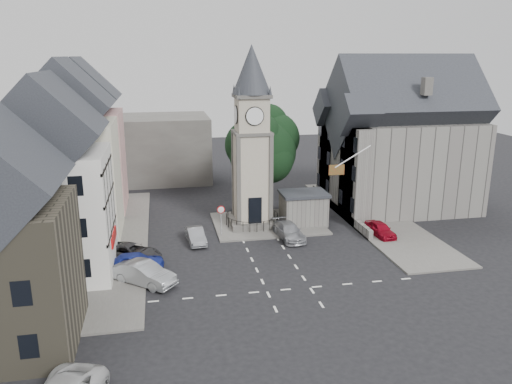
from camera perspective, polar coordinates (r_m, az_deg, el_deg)
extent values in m
plane|color=black|center=(39.33, 1.70, -7.56)|extent=(120.00, 120.00, 0.00)
cube|color=#595651|center=(44.27, -16.15, -5.42)|extent=(6.00, 30.00, 0.14)
cube|color=#595651|center=(50.12, 13.17, -2.77)|extent=(6.00, 26.00, 0.14)
cube|color=#595651|center=(46.91, 1.34, -3.60)|extent=(10.00, 8.00, 0.16)
cube|color=silver|center=(34.48, 3.74, -11.04)|extent=(20.00, 8.00, 0.01)
cube|color=#4C4944|center=(46.54, -0.46, -3.40)|extent=(4.20, 4.20, 0.70)
torus|color=black|center=(46.31, -0.46, -2.54)|extent=(4.86, 4.86, 0.06)
cube|color=#A89D87|center=(45.33, -0.47, 1.82)|extent=(3.00, 3.00, 8.00)
cube|color=black|center=(44.70, -0.12, -2.10)|extent=(1.20, 0.25, 2.40)
cube|color=#4C4944|center=(44.56, -0.49, 6.82)|extent=(3.30, 3.30, 0.25)
cube|color=#A89D87|center=(44.35, -0.49, 8.87)|extent=(2.70, 2.70, 3.20)
cylinder|color=white|center=(42.98, -0.14, 8.66)|extent=(1.50, 0.12, 1.50)
cube|color=#4C4944|center=(44.20, -0.49, 10.93)|extent=(3.10, 3.10, 0.30)
cone|color=#22232A|center=(44.08, -0.50, 13.85)|extent=(3.40, 3.40, 4.20)
cube|color=#67635F|center=(46.83, 5.43, -2.00)|extent=(4.00, 3.00, 2.80)
cube|color=#22232A|center=(46.39, 5.48, -0.17)|extent=(4.30, 3.30, 0.25)
cylinder|color=black|center=(51.07, 0.71, 0.48)|extent=(0.70, 0.70, 4.40)
cylinder|color=black|center=(43.45, -4.02, -3.57)|extent=(0.10, 0.10, 2.50)
cone|color=#A50C0C|center=(42.97, -4.03, -2.03)|extent=(0.70, 0.06, 0.70)
cone|color=white|center=(42.95, -4.03, -2.04)|extent=(0.54, 0.04, 0.54)
cube|color=tan|center=(52.87, -18.93, 3.27)|extent=(7.50, 7.00, 10.00)
cube|color=beige|center=(45.15, -20.20, 1.19)|extent=(7.50, 7.00, 10.00)
cube|color=silver|center=(37.68, -21.93, -2.47)|extent=(7.50, 7.00, 9.00)
cube|color=#4C4944|center=(64.44, -14.41, 4.77)|extent=(20.00, 10.00, 8.00)
cube|color=#67635F|center=(53.31, 16.09, 3.05)|extent=(14.00, 10.00, 9.00)
cube|color=#67635F|center=(47.64, 11.31, 1.94)|extent=(1.60, 4.40, 9.00)
cube|color=#67635F|center=(54.02, 8.53, 3.64)|extent=(1.60, 4.40, 9.00)
cube|color=#67635F|center=(50.73, 9.39, -1.89)|extent=(0.40, 16.00, 0.90)
cylinder|color=white|center=(43.28, 11.01, 4.00)|extent=(3.17, 0.10, 1.89)
plane|color=#B21414|center=(43.01, 9.20, 2.52)|extent=(1.40, 0.00, 1.40)
imported|color=navy|center=(37.98, -13.58, -7.73)|extent=(4.20, 1.88, 1.40)
imported|color=#95999C|center=(35.68, -12.66, -9.09)|extent=(4.67, 4.29, 1.55)
imported|color=#2E2E30|center=(39.82, -14.06, -6.72)|extent=(5.20, 4.34, 1.32)
imported|color=gray|center=(42.52, -6.92, -4.96)|extent=(1.68, 3.92, 1.25)
imported|color=#9D9FA5|center=(43.24, 3.79, -4.48)|extent=(2.29, 4.72, 1.32)
imported|color=maroon|center=(45.04, 14.01, -4.14)|extent=(1.88, 3.86, 1.27)
imported|color=#ABA38D|center=(47.13, 12.71, -2.82)|extent=(0.76, 0.60, 1.83)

